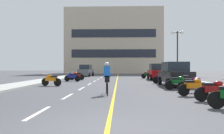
# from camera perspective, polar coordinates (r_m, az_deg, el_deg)

# --- Properties ---
(ground_plane) EXTENTS (140.00, 140.00, 0.00)m
(ground_plane) POSITION_cam_1_polar(r_m,az_deg,el_deg) (25.98, 0.73, -3.20)
(ground_plane) COLOR #47474C
(curb_left) EXTENTS (2.40, 72.00, 0.12)m
(curb_left) POSITION_cam_1_polar(r_m,az_deg,el_deg) (29.98, -13.06, -2.66)
(curb_left) COLOR #A8A8A3
(curb_left) RESTS_ON ground
(curb_right) EXTENTS (2.40, 72.00, 0.12)m
(curb_right) POSITION_cam_1_polar(r_m,az_deg,el_deg) (29.73, 14.88, -2.69)
(curb_right) COLOR #A8A8A3
(curb_right) RESTS_ON ground
(lane_dash_0) EXTENTS (0.14, 2.20, 0.01)m
(lane_dash_0) POSITION_cam_1_polar(r_m,az_deg,el_deg) (7.51, -18.11, -10.92)
(lane_dash_0) COLOR silver
(lane_dash_0) RESTS_ON ground
(lane_dash_1) EXTENTS (0.14, 2.20, 0.01)m
(lane_dash_1) POSITION_cam_1_polar(r_m,az_deg,el_deg) (11.31, -11.11, -7.25)
(lane_dash_1) COLOR silver
(lane_dash_1) RESTS_ON ground
(lane_dash_2) EXTENTS (0.14, 2.20, 0.01)m
(lane_dash_2) POSITION_cam_1_polar(r_m,az_deg,el_deg) (15.21, -7.71, -5.41)
(lane_dash_2) COLOR silver
(lane_dash_2) RESTS_ON ground
(lane_dash_3) EXTENTS (0.14, 2.20, 0.01)m
(lane_dash_3) POSITION_cam_1_polar(r_m,az_deg,el_deg) (19.15, -5.71, -4.31)
(lane_dash_3) COLOR silver
(lane_dash_3) RESTS_ON ground
(lane_dash_4) EXTENTS (0.14, 2.20, 0.01)m
(lane_dash_4) POSITION_cam_1_polar(r_m,az_deg,el_deg) (23.12, -4.40, -3.58)
(lane_dash_4) COLOR silver
(lane_dash_4) RESTS_ON ground
(lane_dash_5) EXTENTS (0.14, 2.20, 0.01)m
(lane_dash_5) POSITION_cam_1_polar(r_m,az_deg,el_deg) (27.09, -3.47, -3.06)
(lane_dash_5) COLOR silver
(lane_dash_5) RESTS_ON ground
(lane_dash_6) EXTENTS (0.14, 2.20, 0.01)m
(lane_dash_6) POSITION_cam_1_polar(r_m,az_deg,el_deg) (31.07, -2.78, -2.68)
(lane_dash_6) COLOR silver
(lane_dash_6) RESTS_ON ground
(lane_dash_7) EXTENTS (0.14, 2.20, 0.01)m
(lane_dash_7) POSITION_cam_1_polar(r_m,az_deg,el_deg) (35.05, -2.25, -2.38)
(lane_dash_7) COLOR silver
(lane_dash_7) RESTS_ON ground
(lane_dash_8) EXTENTS (0.14, 2.20, 0.01)m
(lane_dash_8) POSITION_cam_1_polar(r_m,az_deg,el_deg) (39.04, -1.83, -2.15)
(lane_dash_8) COLOR silver
(lane_dash_8) RESTS_ON ground
(lane_dash_9) EXTENTS (0.14, 2.20, 0.01)m
(lane_dash_9) POSITION_cam_1_polar(r_m,az_deg,el_deg) (43.03, -1.48, -1.95)
(lane_dash_9) COLOR silver
(lane_dash_9) RESTS_ON ground
(lane_dash_10) EXTENTS (0.14, 2.20, 0.01)m
(lane_dash_10) POSITION_cam_1_polar(r_m,az_deg,el_deg) (47.02, -1.20, -1.79)
(lane_dash_10) COLOR silver
(lane_dash_10) RESTS_ON ground
(lane_dash_11) EXTENTS (0.14, 2.20, 0.01)m
(lane_dash_11) POSITION_cam_1_polar(r_m,az_deg,el_deg) (51.02, -0.96, -1.66)
(lane_dash_11) COLOR silver
(lane_dash_11) RESTS_ON ground
(centre_line_yellow) EXTENTS (0.12, 66.00, 0.01)m
(centre_line_yellow) POSITION_cam_1_polar(r_m,az_deg,el_deg) (28.97, 1.34, -2.87)
(centre_line_yellow) COLOR gold
(centre_line_yellow) RESTS_ON ground
(office_building) EXTENTS (22.27, 7.59, 14.96)m
(office_building) POSITION_cam_1_polar(r_m,az_deg,el_deg) (54.02, 0.48, 6.37)
(office_building) COLOR #BCAD93
(office_building) RESTS_ON ground
(street_lamp_mid) EXTENTS (1.46, 0.36, 5.38)m
(street_lamp_mid) POSITION_cam_1_polar(r_m,az_deg,el_deg) (26.43, 16.21, 5.60)
(street_lamp_mid) COLOR black
(street_lamp_mid) RESTS_ON curb_right
(parked_car_near) EXTENTS (2.00, 4.24, 1.82)m
(parked_car_near) POSITION_cam_1_polar(r_m,az_deg,el_deg) (17.59, 15.60, -1.70)
(parked_car_near) COLOR black
(parked_car_near) RESTS_ON ground
(parked_car_mid) EXTENTS (1.96, 4.22, 1.82)m
(parked_car_mid) POSITION_cam_1_polar(r_m,az_deg,el_deg) (25.99, 11.36, -1.18)
(parked_car_mid) COLOR black
(parked_car_mid) RESTS_ON ground
(parked_car_far) EXTENTS (2.15, 4.30, 1.82)m
(parked_car_far) POSITION_cam_1_polar(r_m,az_deg,el_deg) (35.59, -6.64, -0.88)
(parked_car_far) COLOR black
(parked_car_far) RESTS_ON ground
(motorcycle_1) EXTENTS (1.69, 0.60, 0.92)m
(motorcycle_1) POSITION_cam_1_polar(r_m,az_deg,el_deg) (10.35, 24.39, -5.30)
(motorcycle_1) COLOR black
(motorcycle_1) RESTS_ON ground
(motorcycle_2) EXTENTS (1.66, 0.74, 0.92)m
(motorcycle_2) POSITION_cam_1_polar(r_m,az_deg,el_deg) (11.93, 19.98, -4.61)
(motorcycle_2) COLOR black
(motorcycle_2) RESTS_ON ground
(motorcycle_3) EXTENTS (1.64, 0.79, 0.92)m
(motorcycle_3) POSITION_cam_1_polar(r_m,az_deg,el_deg) (13.40, 19.78, -4.11)
(motorcycle_3) COLOR black
(motorcycle_3) RESTS_ON ground
(motorcycle_4) EXTENTS (1.68, 0.67, 0.92)m
(motorcycle_4) POSITION_cam_1_polar(r_m,az_deg,el_deg) (14.82, 16.30, -3.72)
(motorcycle_4) COLOR black
(motorcycle_4) RESTS_ON ground
(motorcycle_5) EXTENTS (1.65, 0.76, 0.92)m
(motorcycle_5) POSITION_cam_1_polar(r_m,az_deg,el_deg) (17.70, -15.14, -3.13)
(motorcycle_5) COLOR black
(motorcycle_5) RESTS_ON ground
(motorcycle_6) EXTENTS (1.67, 0.70, 0.92)m
(motorcycle_6) POSITION_cam_1_polar(r_m,az_deg,el_deg) (20.33, 12.49, -2.73)
(motorcycle_6) COLOR black
(motorcycle_6) RESTS_ON ground
(motorcycle_7) EXTENTS (1.69, 0.63, 0.92)m
(motorcycle_7) POSITION_cam_1_polar(r_m,az_deg,el_deg) (22.83, -10.03, -2.44)
(motorcycle_7) COLOR black
(motorcycle_7) RESTS_ON ground
(motorcycle_8) EXTENTS (1.70, 0.60, 0.92)m
(motorcycle_8) POSITION_cam_1_polar(r_m,az_deg,el_deg) (25.31, -8.94, -2.21)
(motorcycle_8) COLOR black
(motorcycle_8) RESTS_ON ground
(motorcycle_9) EXTENTS (1.70, 0.60, 0.92)m
(motorcycle_9) POSITION_cam_1_polar(r_m,az_deg,el_deg) (27.16, -8.85, -2.06)
(motorcycle_9) COLOR black
(motorcycle_9) RESTS_ON ground
(motorcycle_10) EXTENTS (1.70, 0.60, 0.92)m
(motorcycle_10) POSITION_cam_1_polar(r_m,az_deg,el_deg) (28.88, 9.12, -1.94)
(motorcycle_10) COLOR black
(motorcycle_10) RESTS_ON ground
(cyclist_rider) EXTENTS (0.43, 1.77, 1.71)m
(cyclist_rider) POSITION_cam_1_polar(r_m,az_deg,el_deg) (11.79, -1.28, -2.65)
(cyclist_rider) COLOR black
(cyclist_rider) RESTS_ON ground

